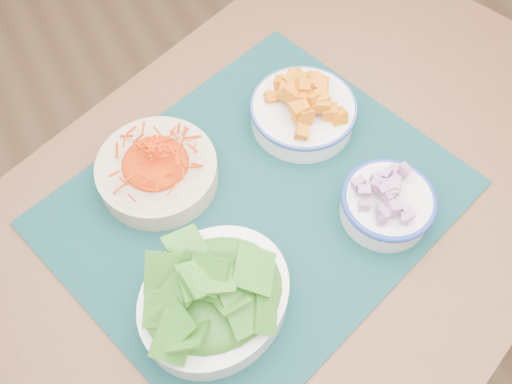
% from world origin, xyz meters
% --- Properties ---
extents(ground, '(4.00, 4.00, 0.00)m').
position_xyz_m(ground, '(0.00, 0.00, 0.00)').
color(ground, '#9F714D').
rests_on(ground, ground).
extents(table, '(1.32, 1.10, 0.75)m').
position_xyz_m(table, '(0.05, -0.05, 0.64)').
color(table, brown).
rests_on(table, ground).
extents(placemat, '(0.70, 0.63, 0.00)m').
position_xyz_m(placemat, '(-0.03, -0.04, 0.75)').
color(placemat, black).
rests_on(placemat, table).
extents(carrot_bowl, '(0.21, 0.21, 0.07)m').
position_xyz_m(carrot_bowl, '(-0.15, 0.07, 0.79)').
color(carrot_bowl, '#C9B496').
rests_on(carrot_bowl, placemat).
extents(squash_bowl, '(0.20, 0.20, 0.08)m').
position_xyz_m(squash_bowl, '(0.11, 0.06, 0.79)').
color(squash_bowl, white).
rests_on(squash_bowl, placemat).
extents(lettuce_bowl, '(0.27, 0.25, 0.10)m').
position_xyz_m(lettuce_bowl, '(-0.16, -0.16, 0.80)').
color(lettuce_bowl, white).
rests_on(lettuce_bowl, placemat).
extents(onion_bowl, '(0.18, 0.18, 0.07)m').
position_xyz_m(onion_bowl, '(0.13, -0.15, 0.79)').
color(onion_bowl, silver).
rests_on(onion_bowl, placemat).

